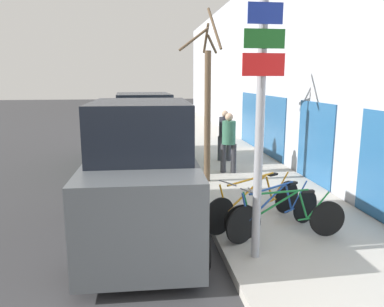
{
  "coord_description": "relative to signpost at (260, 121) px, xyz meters",
  "views": [
    {
      "loc": [
        -0.24,
        -1.0,
        2.82
      ],
      "look_at": [
        0.8,
        6.42,
        1.3
      ],
      "focal_mm": 35.0,
      "sensor_mm": 36.0,
      "label": 1
    }
  ],
  "objects": [
    {
      "name": "pedestrian_far",
      "position": [
        1.04,
        6.69,
        -1.11
      ],
      "size": [
        0.42,
        0.37,
        1.65
      ],
      "rotation": [
        0.0,
        0.0,
        2.82
      ],
      "color": "#333338",
      "rests_on": "sidewalk_curb"
    },
    {
      "name": "building_facade",
      "position": [
        2.9,
        9.83,
        1.0
      ],
      "size": [
        0.23,
        32.0,
        6.5
      ],
      "color": "#B2B7C1",
      "rests_on": "ground"
    },
    {
      "name": "sidewalk_curb",
      "position": [
        1.15,
        9.91,
        -2.14
      ],
      "size": [
        3.2,
        32.0,
        0.15
      ],
      "color": "#ADA89E",
      "rests_on": "ground"
    },
    {
      "name": "parked_car_1",
      "position": [
        -1.55,
        7.18,
        -1.15
      ],
      "size": [
        2.18,
        4.56,
        2.34
      ],
      "rotation": [
        0.0,
        0.0,
        0.03
      ],
      "color": "#144728",
      "rests_on": "ground"
    },
    {
      "name": "parked_car_0",
      "position": [
        -1.67,
        1.32,
        -1.11
      ],
      "size": [
        2.07,
        4.23,
        2.44
      ],
      "rotation": [
        0.0,
        0.0,
        -0.03
      ],
      "color": "#51565B",
      "rests_on": "ground"
    },
    {
      "name": "pedestrian_near",
      "position": [
        0.8,
        5.12,
        -1.08
      ],
      "size": [
        0.43,
        0.38,
        1.71
      ],
      "rotation": [
        0.0,
        0.0,
        -0.33
      ],
      "color": "#333338",
      "rests_on": "sidewalk_curb"
    },
    {
      "name": "street_tree",
      "position": [
        0.03,
        4.32,
        -0.09
      ],
      "size": [
        1.11,
        1.33,
        4.34
      ],
      "color": "brown",
      "rests_on": "sidewalk_curb"
    },
    {
      "name": "bicycle_2",
      "position": [
        0.41,
        1.31,
        -1.67
      ],
      "size": [
        2.16,
        1.2,
        0.92
      ],
      "rotation": [
        0.0,
        0.0,
        2.07
      ],
      "color": "black",
      "rests_on": "sidewalk_curb"
    },
    {
      "name": "bicycle_0",
      "position": [
        0.7,
        0.59,
        -1.7
      ],
      "size": [
        2.1,
        0.44,
        0.86
      ],
      "rotation": [
        0.0,
        0.0,
        1.54
      ],
      "color": "black",
      "rests_on": "sidewalk_curb"
    },
    {
      "name": "signpost",
      "position": [
        0.0,
        0.0,
        0.0
      ],
      "size": [
        0.59,
        0.14,
        3.8
      ],
      "color": "#939399",
      "rests_on": "sidewalk_curb"
    },
    {
      "name": "ground_plane",
      "position": [
        -1.45,
        7.11,
        -2.22
      ],
      "size": [
        80.0,
        80.0,
        0.0
      ],
      "primitive_type": "plane",
      "color": "#333335"
    },
    {
      "name": "bicycle_1",
      "position": [
        0.62,
        0.84,
        -1.69
      ],
      "size": [
        2.01,
        1.03,
        0.88
      ],
      "rotation": [
        0.0,
        0.0,
        2.04
      ],
      "color": "black",
      "rests_on": "sidewalk_curb"
    }
  ]
}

